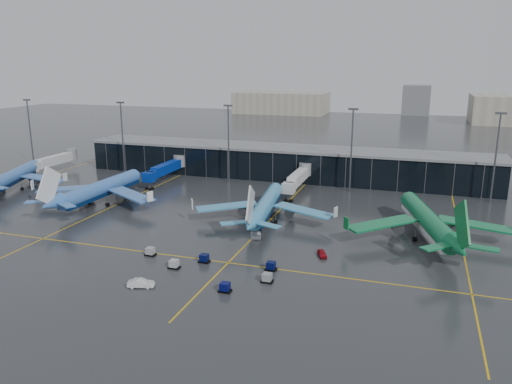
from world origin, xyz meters
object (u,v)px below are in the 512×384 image
(mobile_airstair, at_px, (256,234))
(service_van_red, at_px, (322,253))
(airliner_klm_west, at_px, (13,168))
(baggage_carts, at_px, (214,267))
(service_van_white, at_px, (141,283))
(airliner_klm_near, at_px, (266,196))
(airliner_arkefly, at_px, (101,179))
(airliner_aer_lingus, at_px, (428,209))

(mobile_airstair, xyz_separation_m, service_van_red, (16.57, -6.76, -0.12))
(airliner_klm_west, xyz_separation_m, service_van_red, (102.89, -25.96, -5.87))
(mobile_airstair, relative_size, service_van_red, 1.00)
(airliner_klm_west, bearing_deg, baggage_carts, -44.80)
(baggage_carts, xyz_separation_m, service_van_red, (18.29, 13.82, -0.11))
(baggage_carts, bearing_deg, service_van_red, 37.07)
(baggage_carts, xyz_separation_m, service_van_white, (-9.49, -10.59, 0.02))
(airliner_klm_west, distance_m, service_van_red, 106.27)
(airliner_klm_west, height_order, airliner_klm_near, airliner_klm_west)
(service_van_red, bearing_deg, airliner_klm_west, 142.37)
(airliner_arkefly, bearing_deg, baggage_carts, -34.22)
(airliner_klm_near, height_order, service_van_red, airliner_klm_near)
(mobile_airstair, bearing_deg, service_van_white, -130.32)
(airliner_aer_lingus, xyz_separation_m, service_van_white, (-48.11, -42.66, -6.16))
(airliner_arkefly, height_order, airliner_klm_near, airliner_arkefly)
(airliner_klm_near, bearing_deg, baggage_carts, -97.19)
(airliner_aer_lingus, bearing_deg, service_van_white, -154.07)
(mobile_airstair, distance_m, service_van_red, 17.90)
(airliner_klm_near, xyz_separation_m, baggage_carts, (-0.14, -33.42, -5.67))
(airliner_aer_lingus, distance_m, baggage_carts, 50.58)
(baggage_carts, bearing_deg, airliner_arkefly, 144.90)
(mobile_airstair, height_order, service_van_white, mobile_airstair)
(mobile_airstair, xyz_separation_m, service_van_white, (-11.21, -31.16, 0.01))
(airliner_klm_near, distance_m, baggage_carts, 33.89)
(service_van_white, bearing_deg, airliner_arkefly, 24.07)
(airliner_klm_near, xyz_separation_m, service_van_white, (-9.63, -44.00, -5.66))
(baggage_carts, height_order, service_van_white, baggage_carts)
(airliner_aer_lingus, height_order, service_van_white, airliner_aer_lingus)
(airliner_klm_west, height_order, baggage_carts, airliner_klm_west)
(airliner_klm_west, height_order, mobile_airstair, airliner_klm_west)
(airliner_aer_lingus, relative_size, baggage_carts, 1.56)
(service_van_white, bearing_deg, baggage_carts, -58.87)
(airliner_arkefly, relative_size, service_van_white, 9.55)
(airliner_klm_near, relative_size, baggage_carts, 1.45)
(airliner_aer_lingus, xyz_separation_m, service_van_red, (-20.33, -18.25, -6.30))
(airliner_klm_near, bearing_deg, mobile_airstair, -89.94)
(airliner_klm_west, bearing_deg, airliner_aer_lingus, -23.20)
(airliner_aer_lingus, distance_m, mobile_airstair, 39.14)
(service_van_white, bearing_deg, service_van_red, -65.70)
(airliner_klm_near, relative_size, airliner_aer_lingus, 0.93)
(airliner_klm_west, relative_size, service_van_white, 8.99)
(airliner_aer_lingus, height_order, baggage_carts, airliner_aer_lingus)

